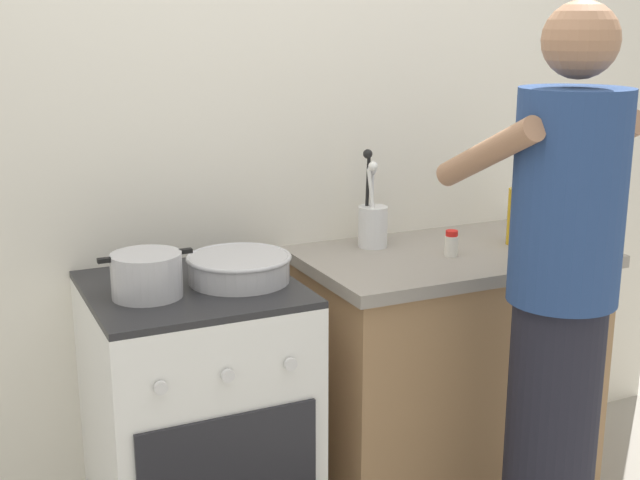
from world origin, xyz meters
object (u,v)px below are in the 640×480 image
mixing_bowl (239,267)px  oil_bottle (517,215)px  pot (147,275)px  utensil_crock (373,220)px  stove_range (197,426)px  spice_bottle (451,244)px  person (559,314)px

mixing_bowl → oil_bottle: bearing=0.3°
mixing_bowl → oil_bottle: oil_bottle is taller
pot → utensil_crock: 0.85m
stove_range → spice_bottle: size_ratio=10.44×
pot → person: 1.15m
spice_bottle → person: bearing=-87.8°
stove_range → spice_bottle: (0.86, -0.05, 0.49)m
mixing_bowl → stove_range: bearing=171.7°
mixing_bowl → person: bearing=-35.8°
stove_range → person: (0.88, -0.56, 0.41)m
pot → spice_bottle: 1.00m
stove_range → pot: bearing=-162.2°
pot → mixing_bowl: (0.28, 0.02, -0.02)m
mixing_bowl → oil_bottle: size_ratio=1.26×
mixing_bowl → person: (0.74, -0.54, -0.08)m
mixing_bowl → spice_bottle: spice_bottle is taller
oil_bottle → mixing_bowl: bearing=-179.7°
utensil_crock → oil_bottle: (0.46, -0.18, 0.01)m
stove_range → person: size_ratio=0.53×
person → pot: bearing=153.4°
oil_bottle → spice_bottle: bearing=-173.1°
utensil_crock → spice_bottle: size_ratio=3.86×
oil_bottle → person: 0.62m
mixing_bowl → oil_bottle: (1.01, 0.01, 0.06)m
spice_bottle → oil_bottle: size_ratio=0.35×
pot → person: bearing=-26.6°
spice_bottle → oil_bottle: 0.29m
stove_range → person: person is taller
utensil_crock → oil_bottle: bearing=-21.4°
pot → spice_bottle: bearing=-0.3°
utensil_crock → person: size_ratio=0.20×
spice_bottle → person: (0.02, -0.51, -0.08)m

